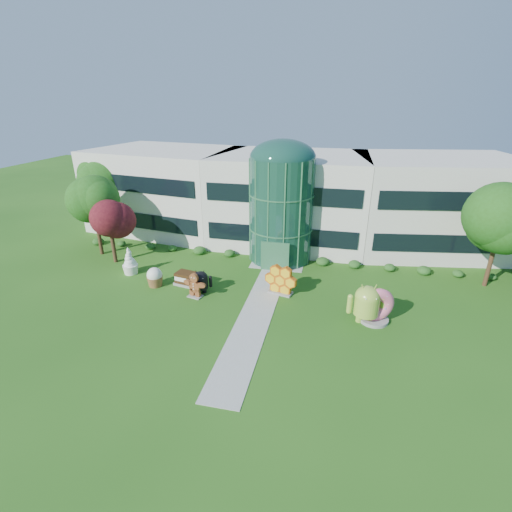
% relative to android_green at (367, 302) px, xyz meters
% --- Properties ---
extents(ground, '(140.00, 140.00, 0.00)m').
position_rel_android_green_xyz_m(ground, '(-7.78, -2.04, -1.63)').
color(ground, '#215114').
rests_on(ground, ground).
extents(building, '(46.00, 15.00, 9.30)m').
position_rel_android_green_xyz_m(building, '(-7.78, 15.96, 3.02)').
color(building, beige).
rests_on(building, ground).
extents(atrium, '(6.00, 6.00, 9.80)m').
position_rel_android_green_xyz_m(atrium, '(-7.78, 9.96, 3.27)').
color(atrium, '#194738').
rests_on(atrium, ground).
extents(walkway, '(2.40, 20.00, 0.04)m').
position_rel_android_green_xyz_m(walkway, '(-7.78, -0.04, -1.61)').
color(walkway, '#9E9E93').
rests_on(walkway, ground).
extents(tree_red, '(4.00, 4.00, 6.00)m').
position_rel_android_green_xyz_m(tree_red, '(-23.28, 5.46, 1.37)').
color(tree_red, '#3F0C14').
rests_on(tree_red, ground).
extents(trees_backdrop, '(52.00, 8.00, 8.40)m').
position_rel_android_green_xyz_m(trees_backdrop, '(-7.78, 10.96, 2.57)').
color(trees_backdrop, '#204D13').
rests_on(trees_backdrop, ground).
extents(android_green, '(3.21, 2.47, 3.26)m').
position_rel_android_green_xyz_m(android_green, '(0.00, 0.00, 0.00)').
color(android_green, '#96BB3C').
rests_on(android_green, ground).
extents(android_black, '(2.25, 1.83, 2.21)m').
position_rel_android_green_xyz_m(android_black, '(-12.94, 1.46, -0.52)').
color(android_black, black).
rests_on(android_black, ground).
extents(donut, '(2.86, 2.13, 2.68)m').
position_rel_android_green_xyz_m(donut, '(0.63, 0.22, -0.29)').
color(donut, '#F35C85').
rests_on(donut, ground).
extents(gingerbread, '(2.40, 1.36, 2.09)m').
position_rel_android_green_xyz_m(gingerbread, '(-13.16, 0.69, -0.58)').
color(gingerbread, maroon).
rests_on(gingerbread, ground).
extents(ice_cream_sandwich, '(2.71, 1.71, 1.12)m').
position_rel_android_green_xyz_m(ice_cream_sandwich, '(-14.37, 2.48, -1.07)').
color(ice_cream_sandwich, black).
rests_on(ice_cream_sandwich, ground).
extents(honeycomb, '(3.00, 1.67, 2.23)m').
position_rel_android_green_xyz_m(honeycomb, '(-6.55, 2.76, -0.51)').
color(honeycomb, yellow).
rests_on(honeycomb, ground).
extents(froyo, '(1.67, 1.67, 2.52)m').
position_rel_android_green_xyz_m(froyo, '(-20.45, 3.45, -0.37)').
color(froyo, white).
rests_on(froyo, ground).
extents(cupcake, '(1.44, 1.44, 1.67)m').
position_rel_android_green_xyz_m(cupcake, '(-17.16, 1.72, -0.79)').
color(cupcake, white).
rests_on(cupcake, ground).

